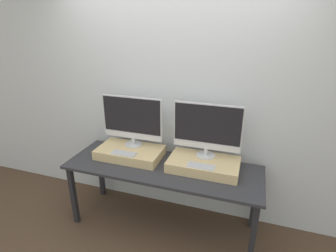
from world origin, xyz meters
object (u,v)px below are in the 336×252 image
at_px(monitor_right, 207,129).
at_px(keyboard_right, 201,166).
at_px(monitor_left, 132,120).
at_px(keyboard_left, 124,153).

distance_m(monitor_right, keyboard_right, 0.37).
height_order(monitor_left, monitor_right, same).
bearing_deg(monitor_right, keyboard_right, -90.00).
distance_m(keyboard_left, keyboard_right, 0.81).
bearing_deg(keyboard_left, monitor_right, 15.92).
relative_size(monitor_right, keyboard_right, 2.58).
relative_size(keyboard_left, keyboard_right, 1.00).
bearing_deg(monitor_left, keyboard_right, -15.92).
height_order(keyboard_left, keyboard_right, same).
bearing_deg(keyboard_right, keyboard_left, 180.00).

